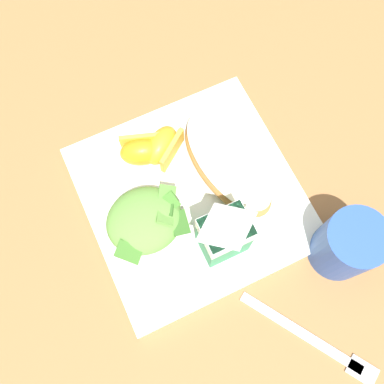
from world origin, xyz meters
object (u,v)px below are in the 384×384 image
at_px(green_salad_pile, 145,220).
at_px(orange_wedge_middle, 142,151).
at_px(milk_carton, 225,233).
at_px(metal_fork, 319,344).
at_px(drinking_blue_cup, 347,245).
at_px(cheesy_pizza_bread, 228,163).
at_px(orange_wedge_front, 163,146).
at_px(white_plate, 192,196).

relative_size(green_salad_pile, orange_wedge_middle, 1.57).
distance_m(milk_carton, metal_fork, 0.19).
bearing_deg(drinking_blue_cup, milk_carton, -28.42).
bearing_deg(milk_carton, drinking_blue_cup, 151.58).
distance_m(cheesy_pizza_bread, milk_carton, 0.11).
distance_m(green_salad_pile, drinking_blue_cup, 0.25).
bearing_deg(milk_carton, green_salad_pile, -40.23).
height_order(orange_wedge_front, drinking_blue_cup, drinking_blue_cup).
xyz_separation_m(orange_wedge_front, orange_wedge_middle, (0.03, -0.01, 0.00)).
xyz_separation_m(white_plate, orange_wedge_front, (0.01, -0.07, 0.03)).
bearing_deg(metal_fork, green_salad_pile, -59.78).
distance_m(green_salad_pile, milk_carton, 0.11).
relative_size(cheesy_pizza_bread, metal_fork, 1.07).
height_order(green_salad_pile, metal_fork, green_salad_pile).
xyz_separation_m(cheesy_pizza_bread, orange_wedge_front, (0.07, -0.06, 0.00)).
xyz_separation_m(white_plate, milk_carton, (-0.01, 0.08, 0.07)).
relative_size(milk_carton, metal_fork, 0.66).
bearing_deg(green_salad_pile, orange_wedge_middle, -110.94).
relative_size(green_salad_pile, milk_carton, 0.98).
relative_size(green_salad_pile, orange_wedge_front, 1.55).
height_order(white_plate, cheesy_pizza_bread, cheesy_pizza_bread).
height_order(white_plate, orange_wedge_middle, orange_wedge_middle).
height_order(orange_wedge_front, metal_fork, orange_wedge_front).
height_order(metal_fork, drinking_blue_cup, drinking_blue_cup).
bearing_deg(green_salad_pile, milk_carton, 139.77).
height_order(milk_carton, orange_wedge_front, milk_carton).
bearing_deg(green_salad_pile, drinking_blue_cup, 146.84).
distance_m(white_plate, orange_wedge_middle, 0.09).
bearing_deg(orange_wedge_middle, drinking_blue_cup, 127.65).
bearing_deg(orange_wedge_front, cheesy_pizza_bread, 138.58).
distance_m(white_plate, cheesy_pizza_bread, 0.07).
xyz_separation_m(green_salad_pile, milk_carton, (-0.08, 0.07, 0.04)).
bearing_deg(milk_carton, white_plate, -85.73).
height_order(white_plate, orange_wedge_front, orange_wedge_front).
xyz_separation_m(cheesy_pizza_bread, orange_wedge_middle, (0.10, -0.07, 0.00)).
bearing_deg(metal_fork, orange_wedge_middle, -72.92).
bearing_deg(drinking_blue_cup, orange_wedge_middle, -52.35).
bearing_deg(orange_wedge_front, green_salad_pile, 53.48).
distance_m(white_plate, metal_fork, 0.25).
bearing_deg(green_salad_pile, cheesy_pizza_bread, -169.12).
distance_m(milk_carton, drinking_blue_cup, 0.16).
relative_size(milk_carton, drinking_blue_cup, 1.17).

